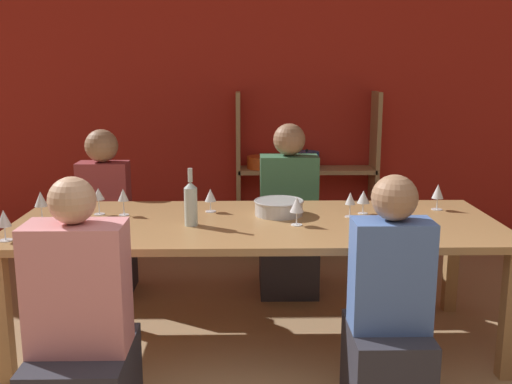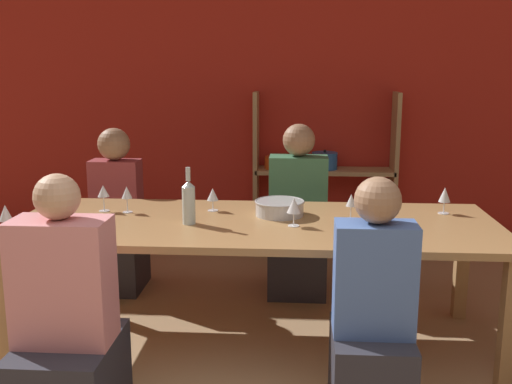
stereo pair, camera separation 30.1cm
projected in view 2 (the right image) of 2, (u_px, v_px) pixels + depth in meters
The scene contains 19 objects.
wall_back_red at pixel (278, 96), 5.30m from camera, with size 8.80×0.06×2.70m.
shelf_unit at pixel (321, 197), 5.26m from camera, with size 1.23×0.30×1.40m.
dining_table at pixel (255, 233), 3.45m from camera, with size 2.77×1.06×0.74m.
mixing_bowl at pixel (280, 207), 3.56m from camera, with size 0.30×0.30×0.09m.
wine_bottle_green at pixel (189, 201), 3.35m from camera, with size 0.07×0.07×0.32m.
wine_glass_white_a at pixel (6, 214), 3.14m from camera, with size 0.07×0.07×0.16m.
wine_glass_empty_a at pixel (294, 206), 3.31m from camera, with size 0.08×0.08×0.16m.
wine_glass_red_a at pixel (47, 196), 3.55m from camera, with size 0.08×0.08×0.17m.
wine_glass_white_b at pixel (127, 194), 3.62m from camera, with size 0.06×0.06×0.16m.
wine_glass_white_c at pixel (366, 200), 3.53m from camera, with size 0.08×0.08×0.14m.
wine_glass_white_d at pixel (213, 195), 3.66m from camera, with size 0.07×0.07×0.14m.
wine_glass_empty_b at pixel (445, 195), 3.59m from camera, with size 0.07×0.07×0.16m.
wine_glass_white_e at pixel (351, 201), 3.46m from camera, with size 0.06×0.06×0.15m.
wine_glass_white_f at pixel (103, 192), 3.65m from camera, with size 0.07×0.07×0.16m.
cell_phone at pixel (87, 222), 3.39m from camera, with size 0.15×0.08×0.01m.
person_near_a at pixel (67, 338), 2.68m from camera, with size 0.42×0.53×1.17m.
person_far_a at pixel (118, 228), 4.35m from camera, with size 0.35×0.44×1.19m.
person_near_b at pixel (372, 338), 2.66m from camera, with size 0.35×0.44×1.16m.
person_far_b at pixel (298, 230), 4.32m from camera, with size 0.41×0.51×1.22m.
Camera 2 is at (0.18, -1.54, 1.62)m, focal length 42.00 mm.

